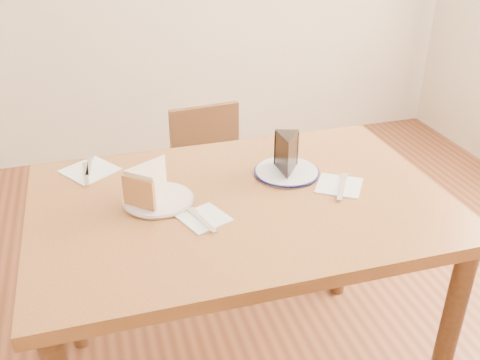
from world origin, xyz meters
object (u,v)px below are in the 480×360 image
at_px(plate_cream, 158,200).
at_px(plate_navy, 287,172).
at_px(table, 241,227).
at_px(carrot_cake, 153,182).
at_px(chocolate_cake, 287,156).
at_px(chair_far, 215,185).

height_order(plate_cream, plate_navy, same).
bearing_deg(table, carrot_cake, 163.61).
height_order(carrot_cake, chocolate_cake, chocolate_cake).
bearing_deg(carrot_cake, table, 25.08).
bearing_deg(table, chocolate_cake, 29.17).
bearing_deg(carrot_cake, chocolate_cake, 45.49).
distance_m(chair_far, plate_navy, 0.69).
bearing_deg(chocolate_cake, plate_cream, 24.46).
bearing_deg(plate_cream, chocolate_cake, 6.73).
distance_m(plate_cream, carrot_cake, 0.05).
xyz_separation_m(plate_navy, carrot_cake, (-0.42, -0.04, 0.05)).
relative_size(table, carrot_cake, 8.82).
height_order(chair_far, carrot_cake, carrot_cake).
distance_m(table, carrot_cake, 0.29).
xyz_separation_m(plate_cream, chocolate_cake, (0.41, 0.05, 0.06)).
bearing_deg(table, plate_cream, 167.51).
xyz_separation_m(plate_navy, chocolate_cake, (-0.00, -0.01, 0.06)).
bearing_deg(chocolate_cake, plate_navy, -98.28).
bearing_deg(plate_cream, table, -12.49).
xyz_separation_m(carrot_cake, chocolate_cake, (0.42, 0.03, 0.01)).
bearing_deg(chair_far, table, 77.75).
relative_size(chair_far, carrot_cake, 5.40).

